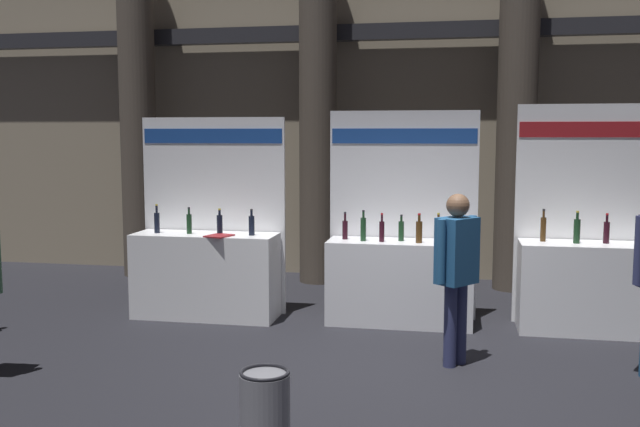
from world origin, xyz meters
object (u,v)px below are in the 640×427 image
Objects in this scene: exhibitor_booth_2 at (589,277)px; trash_bin at (265,412)px; visitor_5 at (457,263)px; exhibitor_booth_0 at (207,266)px; exhibitor_booth_1 at (400,272)px.

exhibitor_booth_2 is 4.68m from trash_bin.
exhibitor_booth_0 is at bearing 104.74° from visitor_5.
visitor_5 is at bearing 59.30° from trash_bin.
exhibitor_booth_1 reaches higher than visitor_5.
exhibitor_booth_0 is 2.37m from exhibitor_booth_1.
exhibitor_booth_2 reaches higher than exhibitor_booth_1.
exhibitor_booth_1 reaches higher than exhibitor_booth_0.
exhibitor_booth_0 is 0.97× the size of exhibitor_booth_1.
exhibitor_booth_2 is 1.54× the size of visitor_5.
visitor_5 is (1.32, 2.22, 0.71)m from trash_bin.
exhibitor_booth_2 is 2.15m from visitor_5.
visitor_5 is (0.65, -1.48, 0.39)m from exhibitor_booth_1.
trash_bin is (-0.67, -3.70, -0.32)m from exhibitor_booth_1.
visitor_5 is (3.02, -1.34, 0.39)m from exhibitor_booth_0.
exhibitor_booth_2 is (4.51, 0.16, 0.01)m from exhibitor_booth_0.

